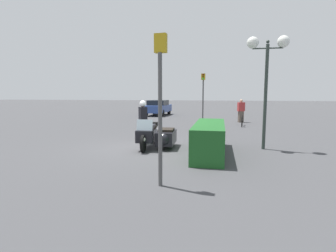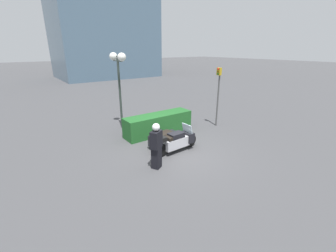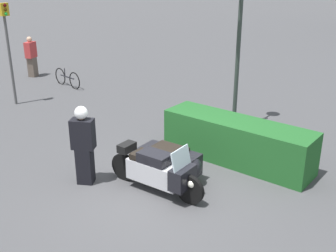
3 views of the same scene
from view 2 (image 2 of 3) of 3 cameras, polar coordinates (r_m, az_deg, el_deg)
The scene contains 6 objects.
ground_plane at distance 9.96m, azimuth 2.39°, elevation -6.65°, with size 160.00×160.00×0.00m, color #424244.
police_motorcycle at distance 10.09m, azimuth 0.87°, elevation -3.41°, with size 2.38×1.30×1.15m.
officer_rider at distance 8.36m, azimuth -2.99°, elevation -4.82°, with size 0.57×0.50×1.79m.
hedge_bush_curbside at distance 11.92m, azimuth -2.45°, elevation 0.55°, with size 3.74×0.99×1.06m, color #1E5623.
twin_lamp_post at distance 12.48m, azimuth -12.56°, elevation 14.45°, with size 0.43×1.47×4.12m.
traffic_light_near at distance 13.02m, azimuth 12.63°, elevation 9.28°, with size 0.23×0.27×3.33m.
Camera 2 is at (-5.59, -7.00, 4.35)m, focal length 24.00 mm.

